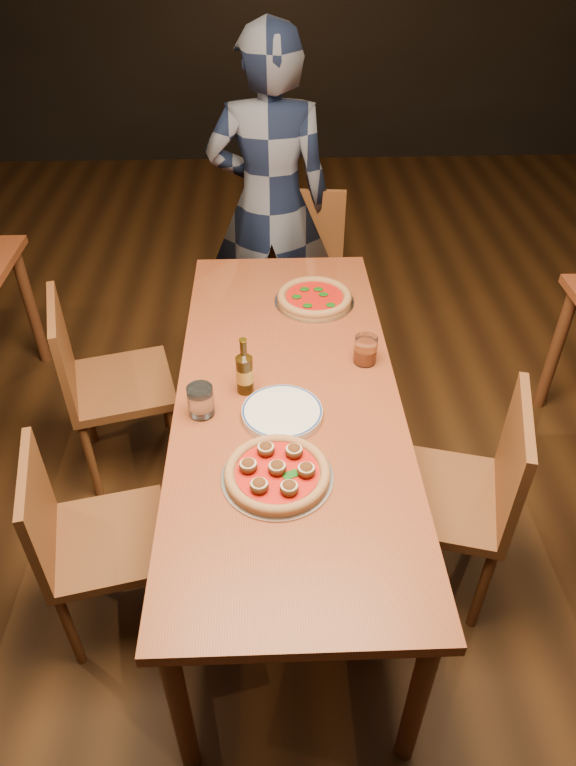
{
  "coord_description": "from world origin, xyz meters",
  "views": [
    {
      "loc": [
        -0.06,
        -1.79,
        2.22
      ],
      "look_at": [
        0.0,
        -0.05,
        0.82
      ],
      "focal_mm": 30.0,
      "sensor_mm": 36.0,
      "label": 1
    }
  ],
  "objects_px": {
    "chair_end": "(299,286)",
    "pizza_margherita": "(314,298)",
    "table_main": "(288,404)",
    "chair_main_e": "(441,495)",
    "pizza_meatball": "(277,473)",
    "beer_bottle": "(245,373)",
    "chair_main_sw": "(121,383)",
    "water_glass": "(201,401)",
    "diner": "(270,205)",
    "plate_stack": "(282,413)",
    "amber_glass": "(365,350)",
    "chair_main_nw": "(108,539)"
  },
  "relations": [
    {
      "from": "beer_bottle",
      "to": "diner",
      "type": "distance_m",
      "value": 1.36
    },
    {
      "from": "pizza_meatball",
      "to": "plate_stack",
      "type": "relative_size",
      "value": 1.25
    },
    {
      "from": "chair_end",
      "to": "amber_glass",
      "type": "distance_m",
      "value": 1.09
    },
    {
      "from": "chair_main_e",
      "to": "water_glass",
      "type": "height_order",
      "value": "chair_main_e"
    },
    {
      "from": "chair_main_sw",
      "to": "water_glass",
      "type": "relative_size",
      "value": 8.23
    },
    {
      "from": "water_glass",
      "to": "table_main",
      "type": "bearing_deg",
      "value": 21.66
    },
    {
      "from": "chair_end",
      "to": "chair_main_sw",
      "type": "bearing_deg",
      "value": -131.46
    },
    {
      "from": "plate_stack",
      "to": "chair_main_nw",
      "type": "bearing_deg",
      "value": -157.76
    },
    {
      "from": "chair_end",
      "to": "pizza_meatball",
      "type": "bearing_deg",
      "value": -89.91
    },
    {
      "from": "diner",
      "to": "chair_main_e",
      "type": "bearing_deg",
      "value": 111.59
    },
    {
      "from": "pizza_meatball",
      "to": "beer_bottle",
      "type": "bearing_deg",
      "value": 103.75
    },
    {
      "from": "pizza_margherita",
      "to": "chair_end",
      "type": "bearing_deg",
      "value": 93.09
    },
    {
      "from": "chair_main_sw",
      "to": "amber_glass",
      "type": "height_order",
      "value": "chair_main_sw"
    },
    {
      "from": "plate_stack",
      "to": "beer_bottle",
      "type": "bearing_deg",
      "value": 132.14
    },
    {
      "from": "water_glass",
      "to": "amber_glass",
      "type": "relative_size",
      "value": 1.03
    },
    {
      "from": "pizza_meatball",
      "to": "amber_glass",
      "type": "xyz_separation_m",
      "value": [
        0.35,
        0.59,
        0.03
      ]
    },
    {
      "from": "pizza_meatball",
      "to": "beer_bottle",
      "type": "xyz_separation_m",
      "value": [
        -0.1,
        0.43,
        0.06
      ]
    },
    {
      "from": "table_main",
      "to": "plate_stack",
      "type": "bearing_deg",
      "value": -99.36
    },
    {
      "from": "chair_end",
      "to": "plate_stack",
      "type": "height_order",
      "value": "chair_end"
    },
    {
      "from": "chair_main_nw",
      "to": "table_main",
      "type": "bearing_deg",
      "value": -70.53
    },
    {
      "from": "chair_end",
      "to": "pizza_margherita",
      "type": "bearing_deg",
      "value": -81.42
    },
    {
      "from": "diner",
      "to": "amber_glass",
      "type": "bearing_deg",
      "value": 107.74
    },
    {
      "from": "diner",
      "to": "table_main",
      "type": "bearing_deg",
      "value": 93.57
    },
    {
      "from": "chair_main_e",
      "to": "beer_bottle",
      "type": "xyz_separation_m",
      "value": [
        -0.69,
        0.27,
        0.36
      ]
    },
    {
      "from": "chair_main_sw",
      "to": "diner",
      "type": "distance_m",
      "value": 1.22
    },
    {
      "from": "chair_main_sw",
      "to": "water_glass",
      "type": "bearing_deg",
      "value": -157.14
    },
    {
      "from": "chair_main_nw",
      "to": "chair_main_e",
      "type": "height_order",
      "value": "chair_main_e"
    },
    {
      "from": "chair_end",
      "to": "diner",
      "type": "bearing_deg",
      "value": 136.05
    },
    {
      "from": "chair_main_nw",
      "to": "chair_end",
      "type": "distance_m",
      "value": 1.74
    },
    {
      "from": "table_main",
      "to": "diner",
      "type": "relative_size",
      "value": 1.15
    },
    {
      "from": "diner",
      "to": "pizza_margherita",
      "type": "bearing_deg",
      "value": 105.03
    },
    {
      "from": "chair_end",
      "to": "plate_stack",
      "type": "distance_m",
      "value": 1.36
    },
    {
      "from": "chair_main_sw",
      "to": "pizza_margherita",
      "type": "height_order",
      "value": "chair_main_sw"
    },
    {
      "from": "chair_end",
      "to": "plate_stack",
      "type": "bearing_deg",
      "value": -90.07
    },
    {
      "from": "chair_end",
      "to": "amber_glass",
      "type": "bearing_deg",
      "value": -73.77
    },
    {
      "from": "water_glass",
      "to": "diner",
      "type": "bearing_deg",
      "value": 80.06
    },
    {
      "from": "plate_stack",
      "to": "amber_glass",
      "type": "bearing_deg",
      "value": 42.96
    },
    {
      "from": "water_glass",
      "to": "amber_glass",
      "type": "height_order",
      "value": "water_glass"
    },
    {
      "from": "table_main",
      "to": "chair_main_sw",
      "type": "bearing_deg",
      "value": 149.74
    },
    {
      "from": "table_main",
      "to": "chair_end",
      "type": "height_order",
      "value": "chair_end"
    },
    {
      "from": "chair_main_sw",
      "to": "water_glass",
      "type": "distance_m",
      "value": 0.76
    },
    {
      "from": "chair_main_sw",
      "to": "amber_glass",
      "type": "bearing_deg",
      "value": -119.19
    },
    {
      "from": "chair_main_e",
      "to": "diner",
      "type": "distance_m",
      "value": 1.77
    },
    {
      "from": "table_main",
      "to": "water_glass",
      "type": "distance_m",
      "value": 0.35
    },
    {
      "from": "table_main",
      "to": "plate_stack",
      "type": "distance_m",
      "value": 0.17
    },
    {
      "from": "chair_main_e",
      "to": "beer_bottle",
      "type": "height_order",
      "value": "beer_bottle"
    },
    {
      "from": "pizza_meatball",
      "to": "plate_stack",
      "type": "xyz_separation_m",
      "value": [
        0.02,
        0.29,
        -0.01
      ]
    },
    {
      "from": "table_main",
      "to": "chair_main_e",
      "type": "height_order",
      "value": "chair_main_e"
    },
    {
      "from": "beer_bottle",
      "to": "water_glass",
      "type": "xyz_separation_m",
      "value": [
        -0.15,
        -0.12,
        -0.02
      ]
    },
    {
      "from": "beer_bottle",
      "to": "amber_glass",
      "type": "distance_m",
      "value": 0.48
    }
  ]
}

